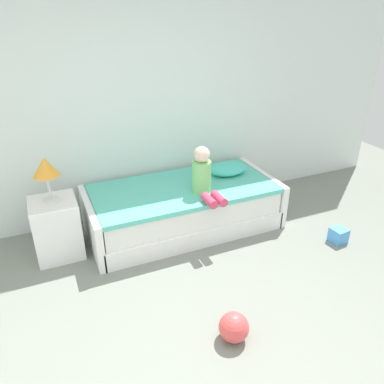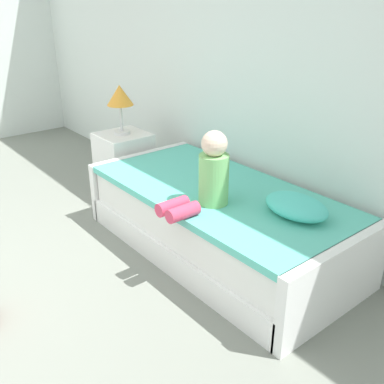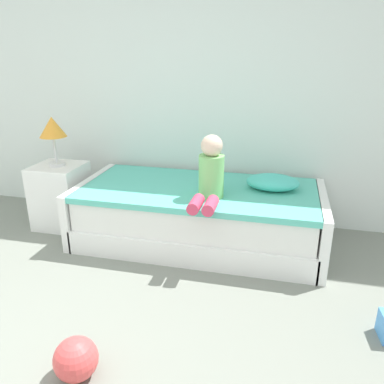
{
  "view_description": "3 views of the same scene",
  "coord_description": "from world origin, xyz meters",
  "views": [
    {
      "loc": [
        -0.97,
        -1.43,
        2.29
      ],
      "look_at": [
        0.42,
        1.75,
        0.55
      ],
      "focal_mm": 35.17,
      "sensor_mm": 36.0,
      "label": 1
    },
    {
      "loc": [
        2.57,
        0.0,
        1.79
      ],
      "look_at": [
        0.42,
        1.75,
        0.55
      ],
      "focal_mm": 41.61,
      "sensor_mm": 36.0,
      "label": 2
    },
    {
      "loc": [
        1.1,
        -1.05,
        1.62
      ],
      "look_at": [
        0.42,
        1.75,
        0.55
      ],
      "focal_mm": 36.33,
      "sensor_mm": 36.0,
      "label": 3
    }
  ],
  "objects": [
    {
      "name": "nightstand",
      "position": [
        -0.93,
        2.01,
        0.3
      ],
      "size": [
        0.44,
        0.44,
        0.6
      ],
      "primitive_type": "cube",
      "color": "white",
      "rests_on": "ground"
    },
    {
      "name": "bed",
      "position": [
        0.42,
        2.0,
        0.25
      ],
      "size": [
        2.11,
        1.0,
        0.5
      ],
      "color": "white",
      "rests_on": "ground"
    },
    {
      "name": "wall_rear",
      "position": [
        0.0,
        2.6,
        1.45
      ],
      "size": [
        7.2,
        0.1,
        2.9
      ],
      "primitive_type": "cube",
      "color": "silver",
      "rests_on": "ground"
    },
    {
      "name": "child_figure",
      "position": [
        0.56,
        1.77,
        0.7
      ],
      "size": [
        0.2,
        0.51,
        0.5
      ],
      "color": "#7FC672",
      "rests_on": "bed"
    },
    {
      "name": "table_lamp",
      "position": [
        -0.93,
        2.01,
        0.94
      ],
      "size": [
        0.24,
        0.24,
        0.45
      ],
      "color": "silver",
      "rests_on": "nightstand"
    },
    {
      "name": "pillow",
      "position": [
        1.03,
        2.1,
        0.56
      ],
      "size": [
        0.44,
        0.3,
        0.13
      ],
      "primitive_type": "ellipsoid",
      "color": "#4CCCBC",
      "rests_on": "bed"
    }
  ]
}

